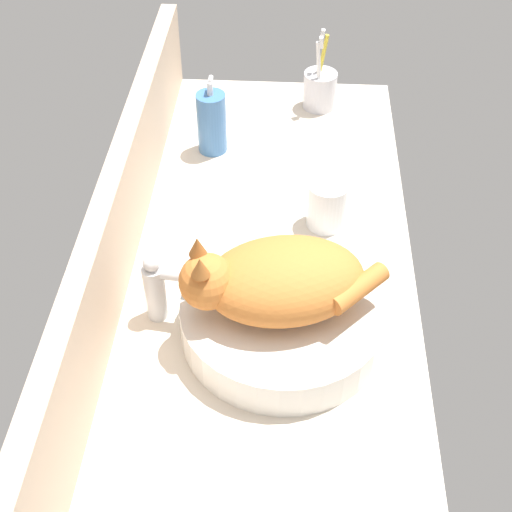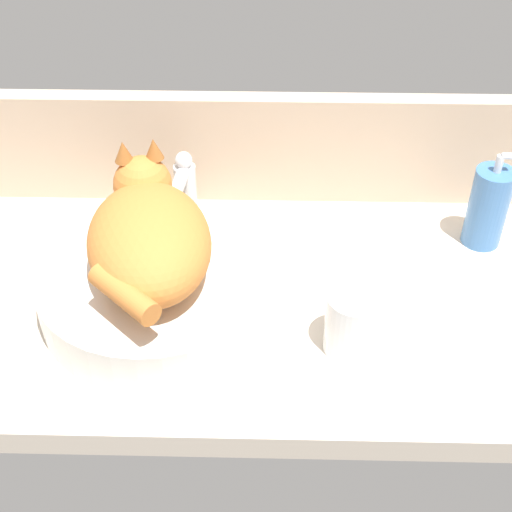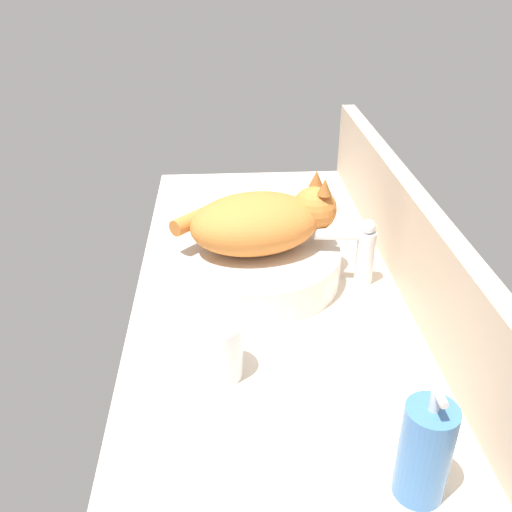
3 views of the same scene
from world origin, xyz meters
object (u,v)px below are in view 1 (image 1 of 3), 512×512
cat (276,280)px  toothbrush_cup (320,89)px  sink_basin (283,318)px  faucet (161,286)px  water_glass (327,207)px  soap_dispenser (212,122)px

cat → toothbrush_cup: 71.35cm
sink_basin → cat: 9.26cm
cat → faucet: 19.65cm
cat → faucet: bearing=81.5°
sink_basin → cat: size_ratio=1.04×
sink_basin → water_glass: size_ratio=3.53×
cat → water_glass: 30.84cm
faucet → soap_dispenser: 48.95cm
toothbrush_cup → water_glass: bearing=-178.4°
soap_dispenser → water_glass: bearing=-133.8°
faucet → water_glass: (25.53, -27.47, -3.24)cm
soap_dispenser → toothbrush_cup: toothbrush_cup is taller
faucet → cat: bearing=-98.5°
faucet → water_glass: faucet is taller
faucet → toothbrush_cup: bearing=-21.2°
sink_basin → toothbrush_cup: toothbrush_cup is taller
soap_dispenser → sink_basin: bearing=-161.8°
soap_dispenser → water_glass: soap_dispenser is taller
toothbrush_cup → faucet: bearing=158.8°
sink_basin → soap_dispenser: soap_dispenser is taller
cat → toothbrush_cup: cat is taller
soap_dispenser → water_glass: (-23.32, -24.32, -2.80)cm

